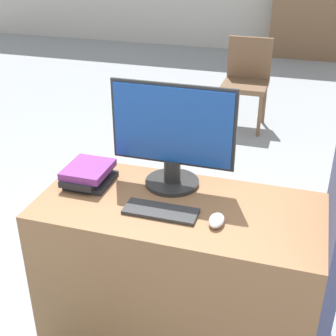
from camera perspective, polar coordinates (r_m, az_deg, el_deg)
name	(u,v)px	position (r m, az deg, el deg)	size (l,w,h in m)	color
desk	(178,273)	(2.30, 1.23, -12.74)	(1.27, 0.60, 0.78)	#8C603D
carrel_divider	(329,252)	(2.15, 19.07, -9.64)	(0.07, 0.70, 1.24)	#474C70
monitor	(172,136)	(2.12, 0.55, 3.91)	(0.58, 0.26, 0.49)	#282828
keyboard	(161,211)	(2.01, -0.89, -5.31)	(0.32, 0.12, 0.02)	#2D2D2D
mouse	(217,220)	(1.94, 5.94, -6.35)	(0.06, 0.11, 0.04)	white
book_stack	(89,174)	(2.25, -9.67, -0.74)	(0.21, 0.25, 0.09)	#232328
far_chair	(247,78)	(4.85, 9.55, 10.82)	(0.44, 0.44, 0.88)	brown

